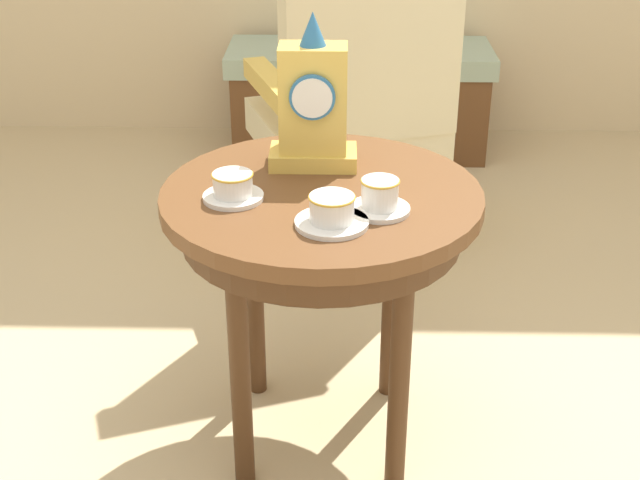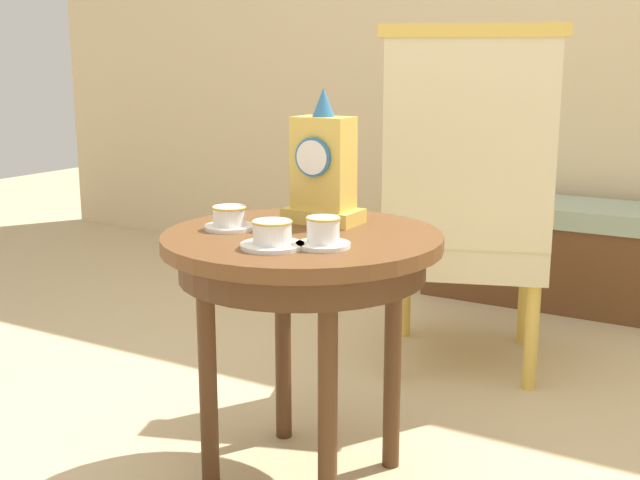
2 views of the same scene
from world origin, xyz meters
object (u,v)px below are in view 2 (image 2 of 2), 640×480
(teacup_center, at_px, (324,234))
(armchair, at_px, (467,199))
(teacup_left, at_px, (230,219))
(side_table, at_px, (302,265))
(window_bench, at_px, (549,251))
(teacup_right, at_px, (272,236))
(mantel_clock, at_px, (323,170))

(teacup_center, xyz_separation_m, armchair, (-0.03, 0.98, -0.07))
(teacup_left, height_order, teacup_center, teacup_center)
(side_table, distance_m, teacup_left, 0.21)
(side_table, bearing_deg, window_bench, 86.42)
(teacup_left, bearing_deg, teacup_right, -29.59)
(teacup_left, bearing_deg, teacup_center, -9.44)
(armchair, bearing_deg, window_bench, 88.19)
(side_table, height_order, teacup_left, teacup_left)
(mantel_clock, xyz_separation_m, window_bench, (0.14, 1.71, -0.55))
(mantel_clock, distance_m, window_bench, 1.81)
(teacup_left, distance_m, armchair, 0.97)
(teacup_center, bearing_deg, window_bench, 89.99)
(teacup_left, xyz_separation_m, teacup_right, (0.20, -0.11, 0.00))
(teacup_center, height_order, mantel_clock, mantel_clock)
(teacup_center, relative_size, armchair, 0.11)
(teacup_left, bearing_deg, window_bench, 81.23)
(mantel_clock, height_order, window_bench, mantel_clock)
(side_table, height_order, armchair, armchair)
(side_table, bearing_deg, teacup_center, -40.07)
(side_table, distance_m, armchair, 0.89)
(teacup_right, xyz_separation_m, teacup_center, (0.09, 0.06, 0.00))
(teacup_right, xyz_separation_m, armchair, (0.06, 1.05, -0.07))
(teacup_right, relative_size, armchair, 0.12)
(teacup_left, distance_m, teacup_right, 0.23)
(armchair, distance_m, window_bench, 1.04)
(side_table, height_order, mantel_clock, mantel_clock)
(teacup_right, distance_m, window_bench, 2.06)
(teacup_center, bearing_deg, mantel_clock, 120.47)
(mantel_clock, bearing_deg, armchair, 81.91)
(armchair, bearing_deg, teacup_left, -105.73)
(armchair, height_order, window_bench, armchair)
(side_table, bearing_deg, armchair, 84.49)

